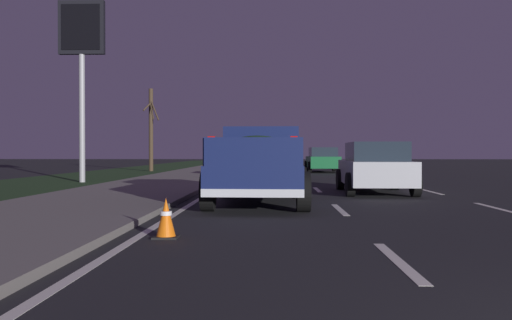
{
  "coord_description": "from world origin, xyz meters",
  "views": [
    {
      "loc": [
        -2.69,
        3.15,
        1.24
      ],
      "look_at": [
        11.33,
        3.62,
        1.05
      ],
      "focal_mm": 39.48,
      "sensor_mm": 36.0,
      "label": 1
    }
  ],
  "objects_px": {
    "sedan_black": "(271,162)",
    "bare_tree_far": "(151,128)",
    "pickup_truck": "(260,163)",
    "sedan_red": "(371,159)",
    "sedan_silver": "(375,167)",
    "traffic_cone_near": "(166,218)",
    "gas_price_sign": "(82,45)",
    "sedan_green": "(323,160)"
  },
  "relations": [
    {
      "from": "sedan_black",
      "to": "bare_tree_far",
      "type": "distance_m",
      "value": 13.37
    },
    {
      "from": "pickup_truck",
      "to": "traffic_cone_near",
      "type": "distance_m",
      "value": 5.69
    },
    {
      "from": "sedan_green",
      "to": "sedan_black",
      "type": "distance_m",
      "value": 9.62
    },
    {
      "from": "pickup_truck",
      "to": "sedan_red",
      "type": "height_order",
      "value": "pickup_truck"
    },
    {
      "from": "bare_tree_far",
      "to": "traffic_cone_near",
      "type": "height_order",
      "value": "bare_tree_far"
    },
    {
      "from": "sedan_silver",
      "to": "sedan_red",
      "type": "bearing_deg",
      "value": -9.38
    },
    {
      "from": "sedan_green",
      "to": "sedan_red",
      "type": "bearing_deg",
      "value": -38.85
    },
    {
      "from": "sedan_red",
      "to": "traffic_cone_near",
      "type": "xyz_separation_m",
      "value": [
        -31.85,
        8.36,
        -0.5
      ]
    },
    {
      "from": "sedan_black",
      "to": "bare_tree_far",
      "type": "bearing_deg",
      "value": 37.0
    },
    {
      "from": "bare_tree_far",
      "to": "pickup_truck",
      "type": "bearing_deg",
      "value": -161.36
    },
    {
      "from": "pickup_truck",
      "to": "sedan_green",
      "type": "distance_m",
      "value": 21.85
    },
    {
      "from": "pickup_truck",
      "to": "traffic_cone_near",
      "type": "bearing_deg",
      "value": 167.49
    },
    {
      "from": "bare_tree_far",
      "to": "gas_price_sign",
      "type": "bearing_deg",
      "value": -179.31
    },
    {
      "from": "gas_price_sign",
      "to": "traffic_cone_near",
      "type": "height_order",
      "value": "gas_price_sign"
    },
    {
      "from": "sedan_red",
      "to": "sedan_black",
      "type": "distance_m",
      "value": 15.49
    },
    {
      "from": "pickup_truck",
      "to": "bare_tree_far",
      "type": "relative_size",
      "value": 1.01
    },
    {
      "from": "sedan_silver",
      "to": "bare_tree_far",
      "type": "xyz_separation_m",
      "value": [
        19.47,
        11.16,
        2.05
      ]
    },
    {
      "from": "sedan_green",
      "to": "sedan_black",
      "type": "bearing_deg",
      "value": 160.94
    },
    {
      "from": "sedan_green",
      "to": "bare_tree_far",
      "type": "xyz_separation_m",
      "value": [
        1.46,
        11.09,
        2.05
      ]
    },
    {
      "from": "pickup_truck",
      "to": "sedan_red",
      "type": "xyz_separation_m",
      "value": [
        26.34,
        -7.14,
        -0.2
      ]
    },
    {
      "from": "sedan_silver",
      "to": "bare_tree_far",
      "type": "distance_m",
      "value": 22.53
    },
    {
      "from": "sedan_red",
      "to": "sedan_black",
      "type": "height_order",
      "value": "same"
    },
    {
      "from": "sedan_green",
      "to": "gas_price_sign",
      "type": "height_order",
      "value": "gas_price_sign"
    },
    {
      "from": "gas_price_sign",
      "to": "bare_tree_far",
      "type": "distance_m",
      "value": 13.97
    },
    {
      "from": "pickup_truck",
      "to": "bare_tree_far",
      "type": "xyz_separation_m",
      "value": [
        23.05,
        7.78,
        1.85
      ]
    },
    {
      "from": "sedan_black",
      "to": "sedan_red",
      "type": "bearing_deg",
      "value": -26.71
    },
    {
      "from": "sedan_red",
      "to": "sedan_silver",
      "type": "distance_m",
      "value": 23.06
    },
    {
      "from": "bare_tree_far",
      "to": "traffic_cone_near",
      "type": "distance_m",
      "value": 29.42
    },
    {
      "from": "sedan_red",
      "to": "gas_price_sign",
      "type": "xyz_separation_m",
      "value": [
        -16.96,
        14.75,
        4.86
      ]
    },
    {
      "from": "sedan_silver",
      "to": "gas_price_sign",
      "type": "xyz_separation_m",
      "value": [
        5.79,
        10.99,
        4.86
      ]
    },
    {
      "from": "gas_price_sign",
      "to": "traffic_cone_near",
      "type": "bearing_deg",
      "value": -156.77
    },
    {
      "from": "traffic_cone_near",
      "to": "bare_tree_far",
      "type": "bearing_deg",
      "value": 12.92
    },
    {
      "from": "traffic_cone_near",
      "to": "sedan_green",
      "type": "bearing_deg",
      "value": -9.51
    },
    {
      "from": "pickup_truck",
      "to": "gas_price_sign",
      "type": "relative_size",
      "value": 0.73
    },
    {
      "from": "pickup_truck",
      "to": "sedan_green",
      "type": "bearing_deg",
      "value": -8.73
    },
    {
      "from": "sedan_black",
      "to": "traffic_cone_near",
      "type": "relative_size",
      "value": 7.63
    },
    {
      "from": "sedan_green",
      "to": "sedan_silver",
      "type": "height_order",
      "value": "same"
    },
    {
      "from": "sedan_red",
      "to": "bare_tree_far",
      "type": "height_order",
      "value": "bare_tree_far"
    },
    {
      "from": "sedan_silver",
      "to": "pickup_truck",
      "type": "bearing_deg",
      "value": 136.71
    },
    {
      "from": "sedan_green",
      "to": "gas_price_sign",
      "type": "distance_m",
      "value": 17.1
    },
    {
      "from": "gas_price_sign",
      "to": "traffic_cone_near",
      "type": "relative_size",
      "value": 12.89
    },
    {
      "from": "sedan_silver",
      "to": "traffic_cone_near",
      "type": "height_order",
      "value": "sedan_silver"
    }
  ]
}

